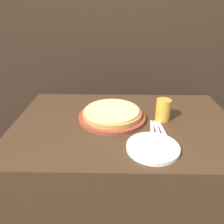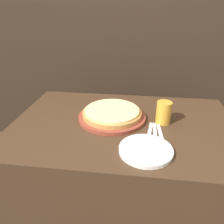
{
  "view_description": "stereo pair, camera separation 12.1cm",
  "coord_description": "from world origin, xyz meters",
  "px_view_note": "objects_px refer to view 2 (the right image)",
  "views": [
    {
      "loc": [
        -0.05,
        -1.05,
        1.34
      ],
      "look_at": [
        -0.07,
        0.04,
        0.8
      ],
      "focal_mm": 35.0,
      "sensor_mm": 36.0,
      "label": 1
    },
    {
      "loc": [
        0.07,
        -1.04,
        1.34
      ],
      "look_at": [
        -0.07,
        0.04,
        0.8
      ],
      "focal_mm": 35.0,
      "sensor_mm": 36.0,
      "label": 2
    }
  ],
  "objects_px": {
    "pizza_on_board": "(112,114)",
    "fork": "(150,131)",
    "dinner_plate": "(146,150)",
    "dinner_knife": "(155,131)",
    "spoon": "(160,132)",
    "beer_glass": "(164,112)"
  },
  "relations": [
    {
      "from": "fork",
      "to": "dinner_knife",
      "type": "relative_size",
      "value": 1.0
    },
    {
      "from": "pizza_on_board",
      "to": "beer_glass",
      "type": "relative_size",
      "value": 3.12
    },
    {
      "from": "dinner_plate",
      "to": "spoon",
      "type": "bearing_deg",
      "value": 67.35
    },
    {
      "from": "fork",
      "to": "spoon",
      "type": "bearing_deg",
      "value": -0.0
    },
    {
      "from": "dinner_knife",
      "to": "spoon",
      "type": "bearing_deg",
      "value": -0.0
    },
    {
      "from": "fork",
      "to": "dinner_knife",
      "type": "bearing_deg",
      "value": 0.0
    },
    {
      "from": "pizza_on_board",
      "to": "dinner_knife",
      "type": "bearing_deg",
      "value": -26.43
    },
    {
      "from": "dinner_knife",
      "to": "spoon",
      "type": "height_order",
      "value": "same"
    },
    {
      "from": "pizza_on_board",
      "to": "dinner_plate",
      "type": "xyz_separation_m",
      "value": [
        0.19,
        -0.29,
        -0.02
      ]
    },
    {
      "from": "dinner_plate",
      "to": "spoon",
      "type": "height_order",
      "value": "dinner_plate"
    },
    {
      "from": "beer_glass",
      "to": "dinner_plate",
      "type": "relative_size",
      "value": 0.51
    },
    {
      "from": "beer_glass",
      "to": "fork",
      "type": "xyz_separation_m",
      "value": [
        -0.07,
        -0.11,
        -0.06
      ]
    },
    {
      "from": "beer_glass",
      "to": "dinner_knife",
      "type": "relative_size",
      "value": 0.69
    },
    {
      "from": "dinner_plate",
      "to": "fork",
      "type": "distance_m",
      "value": 0.17
    },
    {
      "from": "dinner_plate",
      "to": "dinner_knife",
      "type": "height_order",
      "value": "dinner_plate"
    },
    {
      "from": "pizza_on_board",
      "to": "dinner_knife",
      "type": "relative_size",
      "value": 2.16
    },
    {
      "from": "pizza_on_board",
      "to": "fork",
      "type": "bearing_deg",
      "value": -29.1
    },
    {
      "from": "beer_glass",
      "to": "spoon",
      "type": "bearing_deg",
      "value": -101.13
    },
    {
      "from": "spoon",
      "to": "pizza_on_board",
      "type": "bearing_deg",
      "value": 155.81
    },
    {
      "from": "spoon",
      "to": "dinner_plate",
      "type": "bearing_deg",
      "value": -112.65
    },
    {
      "from": "dinner_plate",
      "to": "fork",
      "type": "height_order",
      "value": "dinner_plate"
    },
    {
      "from": "beer_glass",
      "to": "dinner_knife",
      "type": "distance_m",
      "value": 0.13
    }
  ]
}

